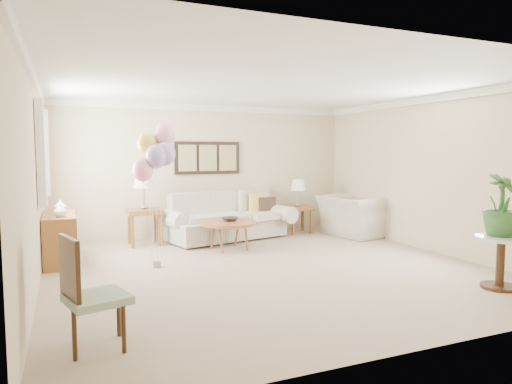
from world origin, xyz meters
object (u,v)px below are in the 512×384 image
sofa (226,221)px  balloon_cluster (155,152)px  coffee_table (229,224)px  armchair (354,216)px  accent_chair (88,291)px

sofa → balloon_cluster: balloon_cluster is taller
coffee_table → balloon_cluster: bearing=-151.7°
coffee_table → armchair: bearing=6.0°
armchair → coffee_table: bearing=87.2°
sofa → accent_chair: 4.99m
sofa → armchair: (2.49, -0.63, 0.04)m
balloon_cluster → accent_chair: bearing=-112.3°
sofa → accent_chair: (-2.68, -4.21, 0.15)m
coffee_table → balloon_cluster: size_ratio=0.46×
coffee_table → accent_chair: accent_chair is taller
balloon_cluster → coffee_table: bearing=28.3°
coffee_table → balloon_cluster: 1.97m
accent_chair → balloon_cluster: bearing=67.7°
coffee_table → sofa: bearing=73.8°
sofa → balloon_cluster: 2.66m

